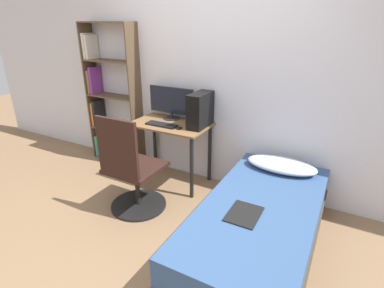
{
  "coord_description": "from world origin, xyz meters",
  "views": [
    {
      "loc": [
        1.43,
        -1.63,
        1.89
      ],
      "look_at": [
        0.12,
        0.79,
        0.75
      ],
      "focal_mm": 28.0,
      "sensor_mm": 36.0,
      "label": 1
    }
  ],
  "objects_px": {
    "office_chair": "(132,176)",
    "bed": "(258,227)",
    "monitor": "(171,102)",
    "keyboard": "(161,125)",
    "pc_tower": "(200,110)",
    "bookshelf": "(107,96)"
  },
  "relations": [
    {
      "from": "bed",
      "to": "pc_tower",
      "type": "relative_size",
      "value": 5.02
    },
    {
      "from": "bed",
      "to": "bookshelf",
      "type": "bearing_deg",
      "value": 160.79
    },
    {
      "from": "bookshelf",
      "to": "pc_tower",
      "type": "distance_m",
      "value": 1.49
    },
    {
      "from": "office_chair",
      "to": "bed",
      "type": "height_order",
      "value": "office_chair"
    },
    {
      "from": "bookshelf",
      "to": "office_chair",
      "type": "distance_m",
      "value": 1.53
    },
    {
      "from": "bookshelf",
      "to": "monitor",
      "type": "distance_m",
      "value": 1.04
    },
    {
      "from": "office_chair",
      "to": "monitor",
      "type": "height_order",
      "value": "monitor"
    },
    {
      "from": "monitor",
      "to": "pc_tower",
      "type": "bearing_deg",
      "value": -11.99
    },
    {
      "from": "bookshelf",
      "to": "keyboard",
      "type": "bearing_deg",
      "value": -14.22
    },
    {
      "from": "monitor",
      "to": "office_chair",
      "type": "bearing_deg",
      "value": -85.24
    },
    {
      "from": "office_chair",
      "to": "pc_tower",
      "type": "bearing_deg",
      "value": 65.47
    },
    {
      "from": "bookshelf",
      "to": "keyboard",
      "type": "xyz_separation_m",
      "value": [
        1.08,
        -0.27,
        -0.17
      ]
    },
    {
      "from": "office_chair",
      "to": "pc_tower",
      "type": "distance_m",
      "value": 1.05
    },
    {
      "from": "office_chair",
      "to": "monitor",
      "type": "xyz_separation_m",
      "value": [
        -0.08,
        0.91,
        0.57
      ]
    },
    {
      "from": "monitor",
      "to": "keyboard",
      "type": "height_order",
      "value": "monitor"
    },
    {
      "from": "monitor",
      "to": "pc_tower",
      "type": "height_order",
      "value": "monitor"
    },
    {
      "from": "keyboard",
      "to": "pc_tower",
      "type": "bearing_deg",
      "value": 24.28
    },
    {
      "from": "office_chair",
      "to": "keyboard",
      "type": "relative_size",
      "value": 2.8
    },
    {
      "from": "monitor",
      "to": "bed",
      "type": "bearing_deg",
      "value": -31.38
    },
    {
      "from": "bookshelf",
      "to": "monitor",
      "type": "relative_size",
      "value": 3.09
    },
    {
      "from": "bookshelf",
      "to": "office_chair",
      "type": "xyz_separation_m",
      "value": [
        1.12,
        -0.9,
        -0.53
      ]
    },
    {
      "from": "bed",
      "to": "monitor",
      "type": "height_order",
      "value": "monitor"
    }
  ]
}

